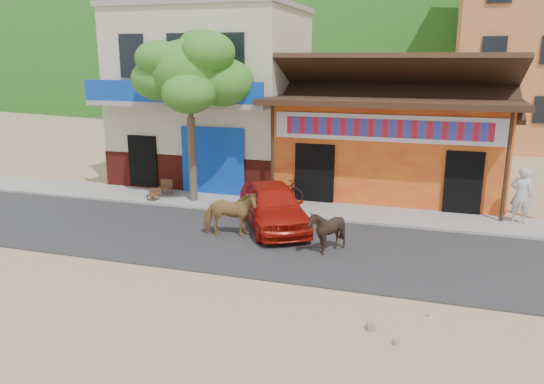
% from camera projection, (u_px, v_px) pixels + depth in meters
% --- Properties ---
extents(ground, '(120.00, 120.00, 0.00)m').
position_uv_depth(ground, '(265.00, 281.00, 12.58)').
color(ground, '#9E825B').
rests_on(ground, ground).
extents(road, '(60.00, 5.00, 0.04)m').
position_uv_depth(road, '(292.00, 246.00, 14.89)').
color(road, '#28282B').
rests_on(road, ground).
extents(sidewalk, '(60.00, 2.00, 0.12)m').
position_uv_depth(sidewalk, '(319.00, 211.00, 18.12)').
color(sidewalk, gray).
rests_on(sidewalk, ground).
extents(dance_club, '(8.00, 6.00, 3.60)m').
position_uv_depth(dance_club, '(392.00, 145.00, 20.81)').
color(dance_club, orange).
rests_on(dance_club, ground).
extents(cafe_building, '(7.00, 6.00, 7.00)m').
position_uv_depth(cafe_building, '(214.00, 97.00, 22.54)').
color(cafe_building, beige).
rests_on(cafe_building, ground).
extents(apartment_front, '(9.00, 9.00, 12.00)m').
position_uv_depth(apartment_front, '(540.00, 42.00, 30.71)').
color(apartment_front, '#CC723F').
rests_on(apartment_front, ground).
extents(hillside, '(100.00, 40.00, 24.00)m').
position_uv_depth(hillside, '(418.00, 6.00, 74.36)').
color(hillside, '#194C14').
rests_on(hillside, ground).
extents(tree, '(3.00, 3.00, 6.00)m').
position_uv_depth(tree, '(191.00, 117.00, 18.49)').
color(tree, '#2D721E').
rests_on(tree, sidewalk).
extents(cow_tan, '(1.74, 1.13, 1.35)m').
position_uv_depth(cow_tan, '(230.00, 214.00, 15.48)').
color(cow_tan, olive).
rests_on(cow_tan, road).
extents(cow_dark, '(1.33, 1.25, 1.22)m').
position_uv_depth(cow_dark, '(327.00, 231.00, 14.19)').
color(cow_dark, black).
rests_on(cow_dark, road).
extents(red_car, '(3.47, 4.37, 1.39)m').
position_uv_depth(red_car, '(273.00, 205.00, 16.29)').
color(red_car, '#AC160C').
rests_on(red_car, road).
extents(scooter, '(1.82, 0.95, 0.91)m').
position_uv_depth(scooter, '(282.00, 189.00, 18.92)').
color(scooter, black).
rests_on(scooter, sidewalk).
extents(pedestrian, '(0.72, 0.55, 1.77)m').
position_uv_depth(pedestrian, '(521.00, 195.00, 16.45)').
color(pedestrian, silver).
rests_on(pedestrian, sidewalk).
extents(cafe_chair_left, '(0.51, 0.51, 1.01)m').
position_uv_depth(cafe_chair_left, '(164.00, 181.00, 19.91)').
color(cafe_chair_left, '#52361B').
rests_on(cafe_chair_left, sidewalk).
extents(cafe_chair_right, '(0.40, 0.40, 0.78)m').
position_uv_depth(cafe_chair_right, '(153.00, 190.00, 19.12)').
color(cafe_chair_right, '#4D2619').
rests_on(cafe_chair_right, sidewalk).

